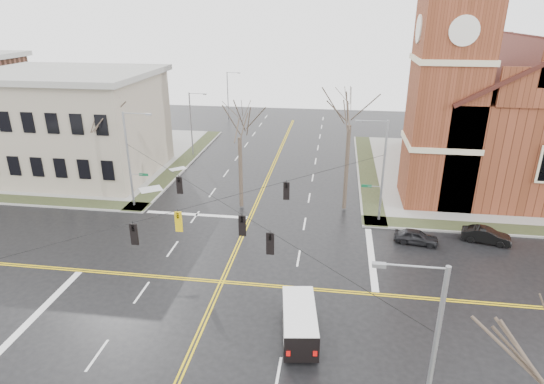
# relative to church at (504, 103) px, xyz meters

# --- Properties ---
(ground) EXTENTS (120.00, 120.00, 0.00)m
(ground) POSITION_rel_church_xyz_m (-24.76, -24.78, -8.43)
(ground) COLOR black
(ground) RESTS_ON ground
(sidewalks) EXTENTS (80.00, 80.00, 0.17)m
(sidewalks) POSITION_rel_church_xyz_m (-24.76, -24.78, -8.36)
(sidewalks) COLOR gray
(sidewalks) RESTS_ON ground
(road_markings) EXTENTS (100.00, 100.00, 0.01)m
(road_markings) POSITION_rel_church_xyz_m (-24.76, -24.78, -8.43)
(road_markings) COLOR gold
(road_markings) RESTS_ON ground
(church) EXTENTS (24.28, 27.48, 27.50)m
(church) POSITION_rel_church_xyz_m (0.00, 0.00, 0.00)
(church) COLOR brown
(church) RESTS_ON ground
(civic_building_a) EXTENTS (18.00, 14.00, 11.00)m
(civic_building_a) POSITION_rel_church_xyz_m (-46.76, -4.78, -2.93)
(civic_building_a) COLOR gray
(civic_building_a) RESTS_ON ground
(signal_pole_ne) EXTENTS (2.75, 0.22, 9.00)m
(signal_pole_ne) POSITION_rel_church_xyz_m (-13.44, -13.28, -3.48)
(signal_pole_ne) COLOR gray
(signal_pole_ne) RESTS_ON ground
(signal_pole_nw) EXTENTS (2.75, 0.22, 9.00)m
(signal_pole_nw) POSITION_rel_church_xyz_m (-36.09, -13.28, -3.48)
(signal_pole_nw) COLOR gray
(signal_pole_nw) RESTS_ON ground
(signal_pole_se) EXTENTS (2.75, 0.22, 9.00)m
(signal_pole_se) POSITION_rel_church_xyz_m (-13.44, -36.28, -3.48)
(signal_pole_se) COLOR gray
(signal_pole_se) RESTS_ON ground
(span_wires) EXTENTS (23.02, 23.02, 0.03)m
(span_wires) POSITION_rel_church_xyz_m (-24.76, -24.78, -2.23)
(span_wires) COLOR black
(span_wires) RESTS_ON ground
(traffic_signals) EXTENTS (8.21, 8.26, 1.30)m
(traffic_signals) POSITION_rel_church_xyz_m (-24.76, -25.45, -2.98)
(traffic_signals) COLOR black
(traffic_signals) RESTS_ON ground
(streetlight_north_a) EXTENTS (2.30, 0.20, 8.00)m
(streetlight_north_a) POSITION_rel_church_xyz_m (-35.42, 3.22, -3.97)
(streetlight_north_a) COLOR gray
(streetlight_north_a) RESTS_ON ground
(streetlight_north_b) EXTENTS (2.30, 0.20, 8.00)m
(streetlight_north_b) POSITION_rel_church_xyz_m (-35.42, 23.22, -3.97)
(streetlight_north_b) COLOR gray
(streetlight_north_b) RESTS_ON ground
(cargo_van) EXTENTS (2.53, 5.05, 1.84)m
(cargo_van) POSITION_rel_church_xyz_m (-18.98, -29.48, -7.35)
(cargo_van) COLOR white
(cargo_van) RESTS_ON ground
(parked_car_a) EXTENTS (3.63, 1.97, 1.17)m
(parked_car_a) POSITION_rel_church_xyz_m (-10.61, -17.07, -7.85)
(parked_car_a) COLOR black
(parked_car_a) RESTS_ON ground
(parked_car_b) EXTENTS (3.94, 2.19, 1.23)m
(parked_car_b) POSITION_rel_church_xyz_m (-4.99, -16.08, -7.82)
(parked_car_b) COLOR black
(parked_car_b) RESTS_ON ground
(tree_nw_far) EXTENTS (4.00, 4.00, 10.24)m
(tree_nw_far) POSITION_rel_church_xyz_m (-39.99, -10.49, -1.01)
(tree_nw_far) COLOR #3C3026
(tree_nw_far) RESTS_ON ground
(tree_nw_near) EXTENTS (4.00, 4.00, 10.07)m
(tree_nw_near) POSITION_rel_church_xyz_m (-26.01, -12.05, -1.12)
(tree_nw_near) COLOR #3C3026
(tree_nw_near) RESTS_ON ground
(tree_ne) EXTENTS (4.00, 4.00, 11.95)m
(tree_ne) POSITION_rel_church_xyz_m (-16.32, -11.15, 0.21)
(tree_ne) COLOR #3C3026
(tree_ne) RESTS_ON ground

